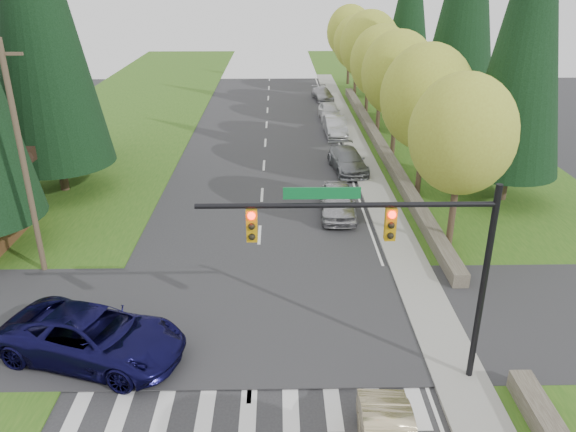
{
  "coord_description": "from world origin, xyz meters",
  "views": [
    {
      "loc": [
        0.97,
        -10.16,
        12.33
      ],
      "look_at": [
        1.37,
        11.48,
        2.8
      ],
      "focal_mm": 35.0,
      "sensor_mm": 36.0,
      "label": 1
    }
  ],
  "objects_px": {
    "parked_car_b": "(348,160)",
    "parked_car_a": "(338,201)",
    "suv_navy": "(94,336)",
    "parked_car_d": "(329,111)",
    "parked_car_e": "(323,94)",
    "parked_car_c": "(335,126)"
  },
  "relations": [
    {
      "from": "parked_car_b",
      "to": "parked_car_a",
      "type": "bearing_deg",
      "value": -107.53
    },
    {
      "from": "parked_car_a",
      "to": "suv_navy",
      "type": "bearing_deg",
      "value": -125.77
    },
    {
      "from": "parked_car_a",
      "to": "parked_car_d",
      "type": "distance_m",
      "value": 21.35
    },
    {
      "from": "parked_car_d",
      "to": "parked_car_b",
      "type": "bearing_deg",
      "value": -92.02
    },
    {
      "from": "suv_navy",
      "to": "parked_car_e",
      "type": "height_order",
      "value": "suv_navy"
    },
    {
      "from": "suv_navy",
      "to": "parked_car_c",
      "type": "xyz_separation_m",
      "value": [
        10.96,
        28.23,
        -0.13
      ]
    },
    {
      "from": "parked_car_e",
      "to": "suv_navy",
      "type": "bearing_deg",
      "value": -112.67
    },
    {
      "from": "parked_car_a",
      "to": "parked_car_c",
      "type": "xyz_separation_m",
      "value": [
        1.4,
        16.04,
        -0.04
      ]
    },
    {
      "from": "parked_car_b",
      "to": "parked_car_d",
      "type": "relative_size",
      "value": 1.15
    },
    {
      "from": "parked_car_d",
      "to": "parked_car_e",
      "type": "xyz_separation_m",
      "value": [
        0.0,
        8.22,
        -0.12
      ]
    },
    {
      "from": "parked_car_b",
      "to": "parked_car_e",
      "type": "bearing_deg",
      "value": 83.3
    },
    {
      "from": "suv_navy",
      "to": "parked_car_b",
      "type": "distance_m",
      "value": 22.38
    },
    {
      "from": "parked_car_a",
      "to": "parked_car_e",
      "type": "bearing_deg",
      "value": 89.66
    },
    {
      "from": "parked_car_b",
      "to": "parked_car_c",
      "type": "relative_size",
      "value": 1.09
    },
    {
      "from": "parked_car_b",
      "to": "parked_car_c",
      "type": "bearing_deg",
      "value": 83.3
    },
    {
      "from": "parked_car_a",
      "to": "parked_car_c",
      "type": "relative_size",
      "value": 1.02
    },
    {
      "from": "parked_car_b",
      "to": "parked_car_c",
      "type": "xyz_separation_m",
      "value": [
        0.0,
        8.72,
        0.03
      ]
    },
    {
      "from": "parked_car_c",
      "to": "parked_car_d",
      "type": "relative_size",
      "value": 1.05
    },
    {
      "from": "parked_car_b",
      "to": "suv_navy",
      "type": "bearing_deg",
      "value": -126.04
    },
    {
      "from": "parked_car_c",
      "to": "parked_car_e",
      "type": "xyz_separation_m",
      "value": [
        0.0,
        13.48,
        -0.13
      ]
    },
    {
      "from": "parked_car_e",
      "to": "parked_car_d",
      "type": "bearing_deg",
      "value": -97.94
    },
    {
      "from": "parked_car_a",
      "to": "parked_car_e",
      "type": "xyz_separation_m",
      "value": [
        1.4,
        29.52,
        -0.18
      ]
    }
  ]
}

